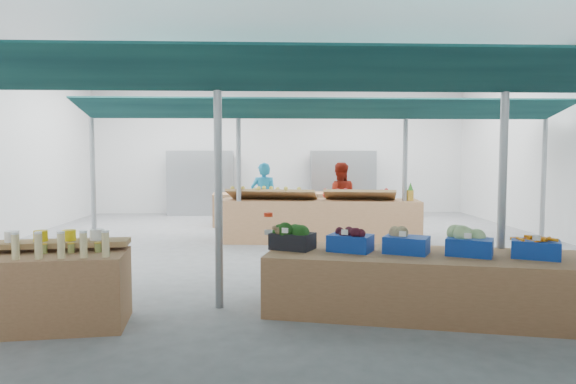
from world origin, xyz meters
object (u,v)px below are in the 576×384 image
(bottle_shelf, at_px, (41,287))
(veg_counter, at_px, (423,284))
(fruit_counter, at_px, (319,221))
(vendor_left, at_px, (264,199))
(vendor_right, at_px, (340,198))
(crate_stack, at_px, (560,280))

(bottle_shelf, bearing_deg, veg_counter, -2.36)
(bottle_shelf, height_order, fruit_counter, bottle_shelf)
(veg_counter, relative_size, vendor_left, 2.14)
(bottle_shelf, bearing_deg, vendor_left, 63.56)
(bottle_shelf, relative_size, fruit_counter, 0.44)
(vendor_left, bearing_deg, fruit_counter, 143.17)
(vendor_right, bearing_deg, veg_counter, 96.74)
(vendor_left, height_order, vendor_right, same)
(fruit_counter, xyz_separation_m, vendor_left, (-1.20, 1.10, 0.40))
(fruit_counter, xyz_separation_m, vendor_right, (0.60, 1.10, 0.40))
(crate_stack, bearing_deg, veg_counter, -166.94)
(veg_counter, distance_m, fruit_counter, 5.17)
(crate_stack, relative_size, vendor_left, 0.32)
(vendor_left, xyz_separation_m, vendor_right, (1.80, 0.00, 0.00))
(veg_counter, bearing_deg, vendor_left, 120.79)
(bottle_shelf, height_order, veg_counter, bottle_shelf)
(bottle_shelf, relative_size, crate_stack, 3.41)
(bottle_shelf, distance_m, vendor_left, 6.95)
(fruit_counter, bearing_deg, crate_stack, -54.96)
(fruit_counter, relative_size, vendor_left, 2.50)
(vendor_left, bearing_deg, bottle_shelf, 75.62)
(crate_stack, height_order, vendor_left, vendor_left)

